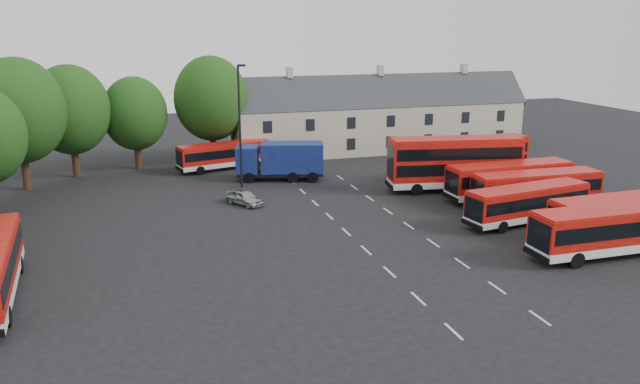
{
  "coord_description": "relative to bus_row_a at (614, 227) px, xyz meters",
  "views": [
    {
      "loc": [
        -14.57,
        -38.81,
        14.74
      ],
      "look_at": [
        -0.94,
        5.52,
        2.2
      ],
      "focal_mm": 35.0,
      "sensor_mm": 36.0,
      "label": 1
    }
  ],
  "objects": [
    {
      "name": "ground",
      "position": [
        -15.07,
        7.64,
        -1.95
      ],
      "size": [
        140.0,
        140.0,
        0.0
      ],
      "primitive_type": "plane",
      "color": "black",
      "rests_on": "ground"
    },
    {
      "name": "lane_markings",
      "position": [
        -12.57,
        9.64,
        -1.94
      ],
      "size": [
        5.15,
        33.8,
        0.01
      ],
      "color": "beige",
      "rests_on": "ground"
    },
    {
      "name": "treeline",
      "position": [
        -35.81,
        27.0,
        4.74
      ],
      "size": [
        29.92,
        32.59,
        12.01
      ],
      "color": "black",
      "rests_on": "ground"
    },
    {
      "name": "terrace_houses",
      "position": [
        -1.07,
        37.64,
        1.91
      ],
      "size": [
        35.7,
        7.13,
        10.06
      ],
      "color": "beige",
      "rests_on": "ground"
    },
    {
      "name": "bus_row_a",
      "position": [
        0.0,
        0.0,
        0.0
      ],
      "size": [
        11.48,
        2.73,
        3.24
      ],
      "rotation": [
        0.0,
        0.0,
        -0.01
      ],
      "color": "silver",
      "rests_on": "ground"
    },
    {
      "name": "bus_row_b",
      "position": [
        2.91,
        2.31,
        -0.04
      ],
      "size": [
        11.3,
        2.9,
        3.18
      ],
      "rotation": [
        0.0,
        0.0,
        0.03
      ],
      "color": "silver",
      "rests_on": "ground"
    },
    {
      "name": "bus_row_c",
      "position": [
        -1.23,
        7.58,
        -0.2
      ],
      "size": [
        10.51,
        3.81,
        2.91
      ],
      "rotation": [
        0.0,
        0.0,
        0.15
      ],
      "color": "silver",
      "rests_on": "ground"
    },
    {
      "name": "bus_row_d",
      "position": [
        1.85,
        10.8,
        -0.11
      ],
      "size": [
        10.9,
        2.95,
        3.06
      ],
      "rotation": [
        0.0,
        0.0,
        -0.04
      ],
      "color": "silver",
      "rests_on": "ground"
    },
    {
      "name": "bus_row_e",
      "position": [
        1.33,
        13.86,
        -0.03
      ],
      "size": [
        11.3,
        2.78,
        3.18
      ],
      "rotation": [
        0.0,
        0.0,
        0.01
      ],
      "color": "silver",
      "rests_on": "ground"
    },
    {
      "name": "bus_dd_south",
      "position": [
        -1.79,
        17.92,
        0.84
      ],
      "size": [
        12.2,
        4.62,
        4.89
      ],
      "rotation": [
        0.0,
        0.0,
        -0.16
      ],
      "color": "silver",
      "rests_on": "ground"
    },
    {
      "name": "bus_dd_north",
      "position": [
        2.29,
        20.88,
        0.44
      ],
      "size": [
        10.33,
        2.94,
        4.19
      ],
      "rotation": [
        0.0,
        0.0,
        0.06
      ],
      "color": "silver",
      "rests_on": "ground"
    },
    {
      "name": "bus_north",
      "position": [
        -20.41,
        32.67,
        -0.28
      ],
      "size": [
        10.07,
        4.61,
        2.78
      ],
      "rotation": [
        0.0,
        0.0,
        0.25
      ],
      "color": "silver",
      "rests_on": "ground"
    },
    {
      "name": "box_truck",
      "position": [
        -15.87,
        26.41,
        0.11
      ],
      "size": [
        8.74,
        4.74,
        3.65
      ],
      "rotation": [
        0.0,
        0.0,
        -0.27
      ],
      "color": "black",
      "rests_on": "ground"
    },
    {
      "name": "silver_car",
      "position": [
        -20.9,
        18.92,
        -1.32
      ],
      "size": [
        3.2,
        3.91,
        1.26
      ],
      "primitive_type": "imported",
      "rotation": [
        0.0,
        0.0,
        0.55
      ],
      "color": "#B0B2B8",
      "rests_on": "ground"
    },
    {
      "name": "lamppost",
      "position": [
        -20.07,
        24.66,
        4.07
      ],
      "size": [
        0.77,
        0.53,
        11.28
      ],
      "rotation": [
        0.0,
        0.0,
        -0.43
      ],
      "color": "black",
      "rests_on": "ground"
    }
  ]
}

